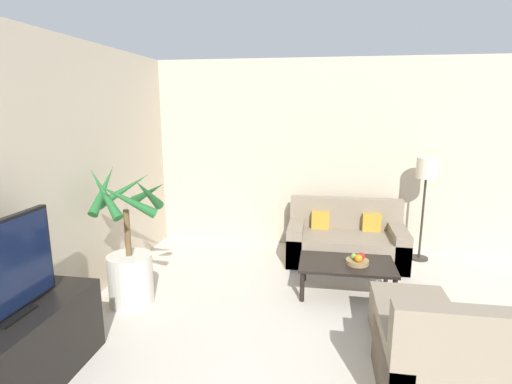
{
  "coord_description": "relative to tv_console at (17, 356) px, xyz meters",
  "views": [
    {
      "loc": [
        -0.81,
        0.11,
        2.05
      ],
      "look_at": [
        -1.59,
        4.9,
        1.0
      ],
      "focal_mm": 28.0,
      "sensor_mm": 36.0,
      "label": 1
    }
  ],
  "objects": [
    {
      "name": "ottoman",
      "position": [
        2.93,
        1.21,
        -0.11
      ],
      "size": [
        0.64,
        0.55,
        0.4
      ],
      "color": "gray",
      "rests_on": "ground_plane"
    },
    {
      "name": "floor_lamp",
      "position": [
        3.46,
        3.2,
        0.84
      ],
      "size": [
        0.26,
        0.26,
        1.39
      ],
      "color": "#2D2823",
      "rests_on": "ground_plane"
    },
    {
      "name": "tv_console",
      "position": [
        0.0,
        0.0,
        0.0
      ],
      "size": [
        0.54,
        1.36,
        0.61
      ],
      "color": "black",
      "rests_on": "ground_plane"
    },
    {
      "name": "wall_left",
      "position": [
        -0.33,
        0.6,
        1.05
      ],
      "size": [
        0.06,
        7.49,
        2.7
      ],
      "color": "beige",
      "rests_on": "ground_plane"
    },
    {
      "name": "coffee_table",
      "position": [
        2.42,
        2.0,
        0.01
      ],
      "size": [
        1.03,
        0.62,
        0.36
      ],
      "color": "black",
      "rests_on": "ground_plane"
    },
    {
      "name": "fruit_bowl",
      "position": [
        2.53,
        1.98,
        0.08
      ],
      "size": [
        0.25,
        0.25,
        0.05
      ],
      "color": "#997A4C",
      "rests_on": "coffee_table"
    },
    {
      "name": "television",
      "position": [
        0.0,
        0.0,
        0.65
      ],
      "size": [
        0.18,
        0.89,
        0.7
      ],
      "color": "black",
      "rests_on": "tv_console"
    },
    {
      "name": "apple_green",
      "position": [
        2.49,
        2.0,
        0.14
      ],
      "size": [
        0.06,
        0.06,
        0.06
      ],
      "color": "olive",
      "rests_on": "fruit_bowl"
    },
    {
      "name": "wall_back",
      "position": [
        2.91,
        3.58,
        1.05
      ],
      "size": [
        8.01,
        0.06,
        2.7
      ],
      "color": "beige",
      "rests_on": "ground_plane"
    },
    {
      "name": "armchair",
      "position": [
        2.97,
        0.43,
        -0.03
      ],
      "size": [
        0.81,
        0.79,
        0.85
      ],
      "color": "gray",
      "rests_on": "ground_plane"
    },
    {
      "name": "potted_palm",
      "position": [
        0.17,
        1.41,
        0.19
      ],
      "size": [
        0.83,
        0.84,
        1.48
      ],
      "color": "beige",
      "rests_on": "ground_plane"
    },
    {
      "name": "apple_red",
      "position": [
        2.57,
        2.0,
        0.14
      ],
      "size": [
        0.08,
        0.08,
        0.08
      ],
      "color": "red",
      "rests_on": "fruit_bowl"
    },
    {
      "name": "orange_fruit",
      "position": [
        2.53,
        1.92,
        0.15
      ],
      "size": [
        0.08,
        0.08,
        0.08
      ],
      "color": "orange",
      "rests_on": "fruit_bowl"
    },
    {
      "name": "sofa_loveseat",
      "position": [
        2.46,
        3.0,
        -0.04
      ],
      "size": [
        1.53,
        0.82,
        0.8
      ],
      "color": "gray",
      "rests_on": "ground_plane"
    }
  ]
}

